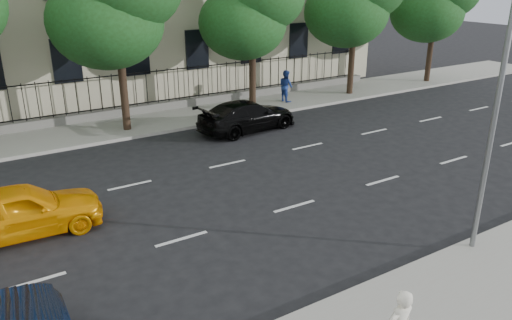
{
  "coord_description": "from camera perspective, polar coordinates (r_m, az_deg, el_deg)",
  "views": [
    {
      "loc": [
        -8.85,
        -9.26,
        7.2
      ],
      "look_at": [
        -1.17,
        3.0,
        1.69
      ],
      "focal_mm": 35.0,
      "sensor_mm": 36.0,
      "label": 1
    }
  ],
  "objects": [
    {
      "name": "black_sedan",
      "position": [
        23.84,
        -1.01,
        5.08
      ],
      "size": [
        5.22,
        2.57,
        1.46
      ],
      "primitive_type": "imported",
      "rotation": [
        0.0,
        0.0,
        1.68
      ],
      "color": "black",
      "rests_on": "ground"
    },
    {
      "name": "lane_markings",
      "position": [
        18.07,
        0.19,
        -2.63
      ],
      "size": [
        49.6,
        4.62,
        0.01
      ],
      "primitive_type": null,
      "color": "silver",
      "rests_on": "ground"
    },
    {
      "name": "ground",
      "position": [
        14.69,
        10.24,
        -8.87
      ],
      "size": [
        120.0,
        120.0,
        0.0
      ],
      "primitive_type": "plane",
      "color": "black",
      "rests_on": "ground"
    },
    {
      "name": "street_light",
      "position": [
        13.75,
        24.63,
        10.4
      ],
      "size": [
        0.25,
        3.32,
        8.05
      ],
      "color": "slate",
      "rests_on": "near_sidewalk"
    },
    {
      "name": "iron_fence",
      "position": [
        27.28,
        -12.25,
        6.46
      ],
      "size": [
        30.0,
        0.5,
        2.2
      ],
      "color": "slate",
      "rests_on": "far_sidewalk"
    },
    {
      "name": "yellow_taxi",
      "position": [
        15.85,
        -25.4,
        -5.25
      ],
      "size": [
        4.62,
        2.06,
        1.54
      ],
      "primitive_type": "imported",
      "rotation": [
        0.0,
        0.0,
        1.52
      ],
      "color": "#F89E07",
      "rests_on": "ground"
    },
    {
      "name": "far_sidewalk",
      "position": [
        25.89,
        -10.83,
        4.48
      ],
      "size": [
        60.0,
        4.0,
        0.15
      ],
      "primitive_type": "cube",
      "color": "gray",
      "rests_on": "ground"
    },
    {
      "name": "near_sidewalk",
      "position": [
        12.52,
        22.98,
        -15.77
      ],
      "size": [
        60.0,
        4.0,
        0.15
      ],
      "primitive_type": "cube",
      "color": "gray",
      "rests_on": "ground"
    },
    {
      "name": "pedestrian_far",
      "position": [
        28.81,
        3.43,
        8.46
      ],
      "size": [
        0.71,
        0.9,
        1.79
      ],
      "primitive_type": "imported",
      "rotation": [
        0.0,
        0.0,
        1.61
      ],
      "color": "navy",
      "rests_on": "far_sidewalk"
    }
  ]
}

